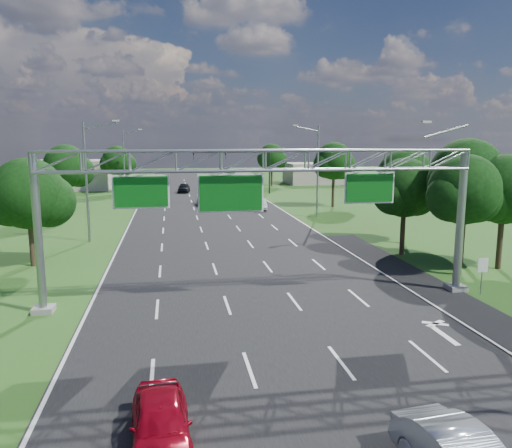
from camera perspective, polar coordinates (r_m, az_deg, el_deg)
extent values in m
plane|color=#2A4F17|center=(44.43, -3.66, -1.50)|extent=(220.00, 220.00, 0.00)
cube|color=black|center=(44.43, -3.66, -1.50)|extent=(18.00, 180.00, 0.02)
cube|color=black|center=(32.22, 18.01, -6.26)|extent=(3.00, 30.00, 0.02)
cube|color=gray|center=(31.15, 21.87, -6.75)|extent=(1.00, 1.00, 0.30)
cylinder|color=gray|center=(30.34, 22.32, 0.26)|extent=(0.44, 0.44, 8.00)
cube|color=gray|center=(27.51, -23.10, -8.97)|extent=(1.00, 1.00, 0.30)
cylinder|color=gray|center=(26.58, -23.64, -1.07)|extent=(0.40, 0.40, 8.00)
cylinder|color=gray|center=(29.38, 20.93, 9.86)|extent=(2.54, 0.12, 0.79)
cube|color=beige|center=(28.80, 18.90, 10.99)|extent=(0.50, 0.22, 0.12)
cube|color=white|center=(25.52, -12.99, 3.63)|extent=(2.80, 0.05, 1.70)
cube|color=#0B5814|center=(25.46, -13.00, 3.61)|extent=(2.62, 0.05, 1.52)
cube|color=white|center=(25.67, -2.89, 3.56)|extent=(3.40, 0.05, 2.00)
cube|color=#0B5814|center=(25.61, -2.87, 3.54)|extent=(3.22, 0.05, 1.82)
cube|color=white|center=(27.56, 12.83, 4.06)|extent=(2.80, 0.05, 1.70)
cube|color=#0B5814|center=(27.50, 12.88, 4.04)|extent=(2.62, 0.05, 1.52)
cylinder|color=gray|center=(30.60, 24.39, -5.55)|extent=(0.06, 0.06, 2.00)
cube|color=white|center=(30.42, 24.51, -4.29)|extent=(0.60, 0.04, 0.80)
cylinder|color=black|center=(80.05, 1.55, 5.99)|extent=(0.24, 0.24, 7.00)
cylinder|color=black|center=(78.97, -2.76, 8.19)|extent=(12.00, 0.18, 0.18)
imported|color=black|center=(78.49, -7.15, 7.72)|extent=(0.18, 0.22, 1.10)
imported|color=black|center=(78.87, -3.49, 7.78)|extent=(0.18, 0.22, 1.10)
imported|color=black|center=(79.56, 0.13, 7.81)|extent=(0.18, 0.22, 1.10)
cylinder|color=gray|center=(44.08, -18.81, 4.48)|extent=(0.20, 0.20, 10.00)
cylinder|color=gray|center=(43.76, -17.44, 10.68)|extent=(2.78, 0.12, 0.60)
cube|color=beige|center=(43.62, -15.74, 11.29)|extent=(0.55, 0.22, 0.12)
cylinder|color=gray|center=(78.76, -14.84, 6.71)|extent=(0.20, 0.20, 10.00)
cylinder|color=gray|center=(78.59, -14.03, 10.17)|extent=(2.78, 0.12, 0.60)
cube|color=beige|center=(78.51, -13.08, 10.50)|extent=(0.55, 0.22, 0.12)
cylinder|color=gray|center=(55.83, 7.06, 5.89)|extent=(0.20, 0.20, 10.00)
cylinder|color=gray|center=(55.37, 5.85, 10.75)|extent=(2.78, 0.12, 0.60)
cube|color=beige|center=(55.05, 4.53, 11.20)|extent=(0.55, 0.22, 0.12)
cylinder|color=#2D2116|center=(34.26, 22.30, -2.37)|extent=(0.36, 0.36, 3.74)
sphere|color=black|center=(33.74, 22.70, 3.68)|extent=(4.40, 4.40, 4.40)
sphere|color=black|center=(34.72, 23.83, 2.84)|extent=(3.30, 3.30, 3.30)
sphere|color=black|center=(33.01, 21.47, 2.87)|extent=(3.08, 3.08, 3.08)
cylinder|color=#2D2116|center=(37.76, 22.52, -0.98)|extent=(0.36, 0.36, 4.18)
sphere|color=black|center=(37.28, 22.92, 5.21)|extent=(5.00, 5.00, 5.00)
sphere|color=black|center=(38.34, 24.12, 4.29)|extent=(3.75, 3.75, 3.75)
sphere|color=black|center=(36.47, 21.63, 4.42)|extent=(3.50, 3.50, 3.50)
cylinder|color=#2D2116|center=(38.96, 16.40, -0.99)|extent=(0.36, 0.36, 3.30)
sphere|color=black|center=(38.50, 16.64, 4.01)|extent=(4.40, 4.40, 4.40)
sphere|color=black|center=(39.41, 17.78, 3.27)|extent=(3.30, 3.30, 3.30)
sphere|color=black|center=(37.85, 15.46, 3.30)|extent=(3.08, 3.08, 3.08)
cylinder|color=#2D2116|center=(37.03, 26.09, -1.95)|extent=(0.36, 0.36, 3.52)
sphere|color=black|center=(36.54, 26.50, 3.59)|extent=(4.60, 4.60, 4.60)
sphere|color=black|center=(35.74, 25.39, 2.82)|extent=(3.22, 3.22, 3.22)
cylinder|color=#2D2116|center=(43.35, 16.48, 0.20)|extent=(0.36, 0.36, 3.52)
sphere|color=black|center=(42.93, 16.72, 5.05)|extent=(4.80, 4.80, 4.80)
sphere|color=black|center=(43.87, 17.86, 4.30)|extent=(3.60, 3.60, 3.60)
sphere|color=black|center=(42.23, 15.55, 4.38)|extent=(3.36, 3.36, 3.36)
cylinder|color=#2D2116|center=(37.29, -24.23, -2.09)|extent=(0.36, 0.36, 3.08)
sphere|color=black|center=(36.80, -24.60, 3.20)|extent=(4.80, 4.80, 4.80)
sphere|color=black|center=(36.96, -22.58, 2.42)|extent=(3.60, 3.60, 3.60)
sphere|color=black|center=(36.85, -26.29, 2.34)|extent=(3.36, 3.36, 3.36)
cylinder|color=#2D2116|center=(59.87, -20.68, 2.59)|extent=(0.36, 0.36, 3.74)
sphere|color=black|center=(59.56, -20.90, 6.21)|extent=(4.80, 4.80, 4.80)
sphere|color=black|center=(59.77, -19.65, 5.71)|extent=(3.60, 3.60, 3.60)
sphere|color=black|center=(59.51, -21.95, 5.68)|extent=(3.36, 3.36, 3.36)
cylinder|color=#2D2116|center=(84.09, -15.47, 4.56)|extent=(0.36, 0.36, 3.30)
sphere|color=black|center=(83.87, -15.58, 6.99)|extent=(4.80, 4.80, 4.80)
sphere|color=black|center=(84.18, -14.71, 6.63)|extent=(3.60, 3.60, 3.60)
sphere|color=black|center=(83.71, -16.32, 6.62)|extent=(3.36, 3.36, 3.36)
cylinder|color=#2D2116|center=(65.04, 8.80, 3.70)|extent=(0.36, 0.36, 3.96)
sphere|color=black|center=(64.76, 8.89, 7.14)|extent=(4.80, 4.80, 4.80)
sphere|color=black|center=(65.55, 9.76, 6.62)|extent=(3.60, 3.60, 3.60)
sphere|color=black|center=(64.16, 8.04, 6.71)|extent=(3.36, 3.36, 3.36)
cylinder|color=#2D2116|center=(93.47, 1.80, 5.44)|extent=(0.36, 0.36, 3.52)
sphere|color=black|center=(93.28, 1.81, 7.70)|extent=(4.80, 4.80, 4.80)
sphere|color=black|center=(93.93, 2.49, 7.34)|extent=(3.60, 3.60, 3.60)
sphere|color=black|center=(92.79, 1.19, 7.40)|extent=(3.36, 3.36, 3.36)
cube|color=#A89A8D|center=(93.23, -20.54, 5.29)|extent=(14.00, 10.00, 5.00)
cube|color=#A89A8D|center=(99.75, 7.01, 5.78)|extent=(12.00, 9.00, 4.00)
imported|color=#9C0719|center=(15.29, -10.83, -21.43)|extent=(1.90, 4.25, 1.42)
imported|color=silver|center=(66.11, -5.95, 2.68)|extent=(1.94, 4.42, 1.26)
imported|color=black|center=(73.74, -4.15, 3.40)|extent=(2.29, 4.45, 1.20)
imported|color=black|center=(82.93, -8.24, 4.12)|extent=(2.28, 4.59, 1.50)
imported|color=#BCBCBC|center=(61.90, 0.49, 2.28)|extent=(1.64, 4.04, 1.30)
cube|color=silver|center=(83.95, -2.10, 4.97)|extent=(3.22, 6.63, 3.20)
cube|color=silver|center=(79.58, -1.67, 4.29)|extent=(2.68, 2.59, 2.35)
cylinder|color=black|center=(79.70, -2.53, 3.83)|extent=(0.37, 1.07, 1.07)
cylinder|color=black|center=(80.02, -0.86, 3.86)|extent=(0.37, 1.07, 1.07)
cylinder|color=black|center=(86.02, -3.06, 4.25)|extent=(0.37, 1.07, 1.07)
cylinder|color=black|center=(86.32, -1.51, 4.28)|extent=(0.37, 1.07, 1.07)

